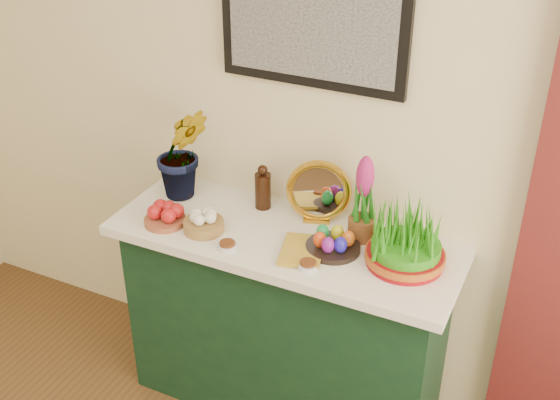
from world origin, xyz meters
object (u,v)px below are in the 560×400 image
object	(u,v)px
hyacinth_green	(181,138)
mirror	(319,192)
book	(281,248)
sideboard	(285,325)
wheatgrass_sabzeh	(407,240)

from	to	relation	value
hyacinth_green	mirror	xyz separation A→B (m)	(0.59, 0.06, -0.14)
mirror	book	bearing A→B (deg)	-97.37
sideboard	book	xyz separation A→B (m)	(0.04, -0.12, 0.48)
hyacinth_green	book	xyz separation A→B (m)	(0.56, -0.21, -0.26)
wheatgrass_sabzeh	hyacinth_green	bearing A→B (deg)	175.11
mirror	wheatgrass_sabzeh	bearing A→B (deg)	-19.95
sideboard	hyacinth_green	bearing A→B (deg)	169.88
book	wheatgrass_sabzeh	bearing A→B (deg)	0.86
sideboard	wheatgrass_sabzeh	bearing A→B (deg)	0.86
sideboard	hyacinth_green	xyz separation A→B (m)	(-0.52, 0.09, 0.74)
hyacinth_green	mirror	world-z (taller)	hyacinth_green
mirror	book	world-z (taller)	mirror
mirror	book	size ratio (longest dim) A/B	1.27
sideboard	wheatgrass_sabzeh	world-z (taller)	wheatgrass_sabzeh
book	wheatgrass_sabzeh	world-z (taller)	wheatgrass_sabzeh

